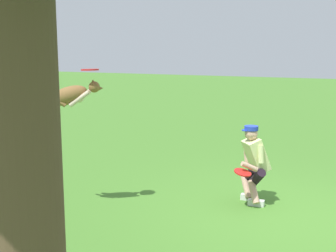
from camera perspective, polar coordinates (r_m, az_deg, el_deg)
The scene contains 5 objects.
ground_plane at distance 7.26m, azimuth 13.87°, elevation -10.94°, with size 60.00×60.00×0.00m, color #467D2B.
person at distance 7.55m, azimuth 10.67°, elevation -4.43°, with size 0.56×0.71×1.29m.
dog at distance 7.05m, azimuth -11.96°, elevation 3.81°, with size 0.93×0.53×0.45m.
frisbee_flying at distance 6.94m, azimuth -9.73°, elevation 6.95°, with size 0.27×0.27×0.02m, color red.
frisbee_held at distance 7.24m, azimuth 9.32°, elevation -5.75°, with size 0.27×0.27×0.02m, color red.
Camera 1 is at (-0.93, 6.72, 2.58)m, focal length 48.77 mm.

